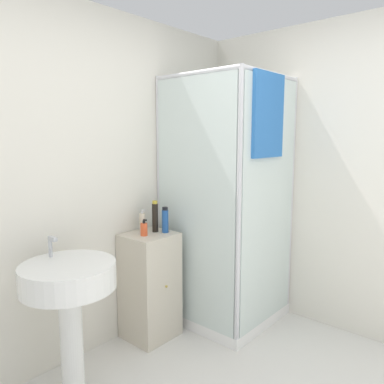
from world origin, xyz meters
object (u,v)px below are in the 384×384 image
(soap_dispenser, at_px, (144,229))
(lotion_bottle_white, at_px, (142,222))
(sink, at_px, (69,291))
(shampoo_bottle_tall_black, at_px, (155,217))
(shampoo_bottle_blue, at_px, (165,220))

(soap_dispenser, relative_size, lotion_bottle_white, 0.71)
(sink, xyz_separation_m, lotion_bottle_white, (0.81, 0.27, 0.23))
(sink, relative_size, shampoo_bottle_tall_black, 3.96)
(sink, bearing_deg, lotion_bottle_white, 18.09)
(soap_dispenser, distance_m, lotion_bottle_white, 0.12)
(sink, distance_m, shampoo_bottle_tall_black, 0.94)
(shampoo_bottle_tall_black, bearing_deg, soap_dispenser, -171.68)
(shampoo_bottle_blue, xyz_separation_m, lotion_bottle_white, (-0.10, 0.15, -0.02))
(shampoo_bottle_tall_black, xyz_separation_m, lotion_bottle_white, (-0.07, 0.07, -0.04))
(sink, xyz_separation_m, shampoo_bottle_blue, (0.92, 0.12, 0.25))
(shampoo_bottle_tall_black, relative_size, shampoo_bottle_blue, 1.23)
(sink, height_order, soap_dispenser, sink)
(sink, xyz_separation_m, soap_dispenser, (0.75, 0.17, 0.21))
(sink, relative_size, lotion_bottle_white, 5.45)
(sink, height_order, shampoo_bottle_tall_black, shampoo_bottle_tall_black)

